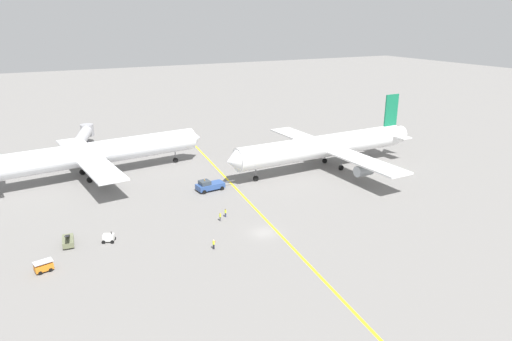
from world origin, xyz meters
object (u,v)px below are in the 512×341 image
ground_crew_wing_walker_right (225,213)px  ground_crew_marshaller_foreground (220,217)px  airliner_being_pushed (324,146)px  airliner_at_gate_left (96,153)px  pushback_tug (209,185)px  gse_gpu_cart_small (109,238)px  gse_baggage_cart_near_cluster (44,266)px  ground_crew_ramp_agent_by_cones (214,244)px  gse_belt_loader_portside (68,241)px  jet_bridge (84,135)px

ground_crew_wing_walker_right → ground_crew_marshaller_foreground: 2.07m
airliner_being_pushed → airliner_at_gate_left: bearing=159.3°
airliner_being_pushed → pushback_tug: bearing=-177.4°
gse_gpu_cart_small → airliner_being_pushed: bearing=16.5°
ground_crew_marshaller_foreground → gse_baggage_cart_near_cluster: bearing=-171.6°
pushback_tug → ground_crew_wing_walker_right: bearing=-99.7°
airliner_at_gate_left → gse_gpu_cart_small: airliner_at_gate_left is taller
airliner_at_gate_left → pushback_tug: (20.57, -21.31, -4.62)m
ground_crew_ramp_agent_by_cones → gse_gpu_cart_small: bearing=144.8°
gse_belt_loader_portside → jet_bridge: size_ratio=0.28×
gse_belt_loader_portside → ground_crew_wing_walker_right: (28.51, -1.54, 0.07)m
airliner_at_gate_left → gse_gpu_cart_small: (-4.13, -36.63, -5.01)m
airliner_being_pushed → ground_crew_wing_walker_right: size_ratio=31.67×
airliner_at_gate_left → jet_bridge: (0.67, 27.95, -1.71)m
airliner_being_pushed → pushback_tug: 32.39m
airliner_being_pushed → ground_crew_ramp_agent_by_cones: bearing=-146.5°
gse_gpu_cart_small → ground_crew_wing_walker_right: (22.14, 0.36, 0.10)m
airliner_being_pushed → ground_crew_wing_walker_right: airliner_being_pushed is taller
gse_baggage_cart_near_cluster → jet_bridge: (15.41, 70.09, 3.24)m
airliner_being_pushed → jet_bridge: 70.59m
airliner_being_pushed → jet_bridge: size_ratio=3.03×
gse_baggage_cart_near_cluster → ground_crew_marshaller_foreground: ground_crew_marshaller_foreground is taller
airliner_at_gate_left → ground_crew_ramp_agent_by_cones: (11.06, -47.34, -4.89)m
airliner_at_gate_left → ground_crew_ramp_agent_by_cones: size_ratio=31.48×
airliner_being_pushed → ground_crew_ramp_agent_by_cones: (-41.53, -27.50, -4.89)m
ground_crew_marshaller_foreground → airliner_at_gate_left: bearing=113.6°
airliner_at_gate_left → ground_crew_ramp_agent_by_cones: 48.86m
pushback_tug → gse_baggage_cart_near_cluster: bearing=-149.5°
airliner_at_gate_left → ground_crew_marshaller_foreground: airliner_at_gate_left is taller
airliner_at_gate_left → gse_gpu_cart_small: 37.21m
ground_crew_wing_walker_right → gse_gpu_cart_small: bearing=-179.1°
gse_baggage_cart_near_cluster → jet_bridge: bearing=77.6°
pushback_tug → ground_crew_marshaller_foreground: (-4.20, -16.23, -0.27)m
airliner_at_gate_left → gse_baggage_cart_near_cluster: (-14.74, -42.14, -4.94)m
ground_crew_wing_walker_right → ground_crew_ramp_agent_by_cones: size_ratio=0.98×
gse_baggage_cart_near_cluster → gse_belt_loader_portside: 8.53m
ground_crew_ramp_agent_by_cones → gse_baggage_cart_near_cluster: bearing=168.6°
gse_belt_loader_portside → ground_crew_ramp_agent_by_cones: 24.98m
airliner_being_pushed → pushback_tug: size_ratio=5.72×
gse_baggage_cart_near_cluster → ground_crew_marshaller_foreground: 31.45m
airliner_being_pushed → ground_crew_marshaller_foreground: 40.61m
pushback_tug → ground_crew_ramp_agent_by_cones: pushback_tug is taller
gse_belt_loader_portside → ground_crew_ramp_agent_by_cones: size_ratio=2.85×
gse_gpu_cart_small → ground_crew_ramp_agent_by_cones: gse_gpu_cart_small is taller
airliner_at_gate_left → ground_crew_marshaller_foreground: bearing=-66.4°
gse_gpu_cart_small → gse_belt_loader_portside: gse_belt_loader_portside is taller
airliner_at_gate_left → gse_baggage_cart_near_cluster: airliner_at_gate_left is taller
ground_crew_ramp_agent_by_cones → ground_crew_wing_walker_right: bearing=57.9°
airliner_at_gate_left → ground_crew_ramp_agent_by_cones: airliner_at_gate_left is taller
ground_crew_wing_walker_right → ground_crew_ramp_agent_by_cones: 13.06m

